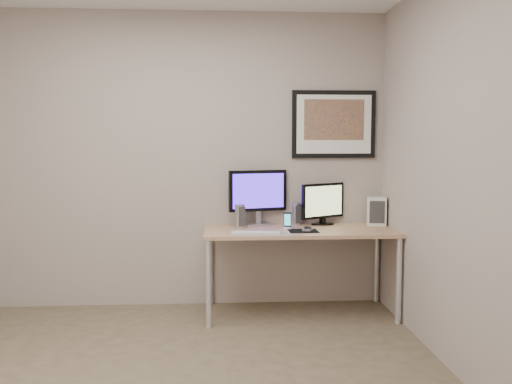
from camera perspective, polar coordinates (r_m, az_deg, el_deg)
room at (r=3.61m, az=-9.25°, el=8.20°), size 3.60×3.60×3.60m
desk at (r=4.60m, az=4.60°, el=-4.71°), size 1.60×0.70×0.73m
framed_art at (r=4.92m, az=8.18°, el=7.08°), size 0.75×0.04×0.60m
monitor_large at (r=4.77m, az=0.20°, el=-0.29°), size 0.52×0.24×0.48m
monitor_tv at (r=4.81m, az=7.05°, el=-1.13°), size 0.41×0.27×0.37m
speaker_left at (r=4.62m, az=-1.72°, el=-2.55°), size 0.11×0.11×0.20m
speaker_right at (r=4.82m, az=4.31°, el=-2.30°), size 0.09×0.09×0.19m
phone_dock at (r=4.58m, az=3.35°, el=-3.02°), size 0.08×0.08×0.14m
keyboard at (r=4.34m, az=0.01°, el=-4.30°), size 0.41×0.16×0.01m
mousepad at (r=4.47m, az=5.00°, el=-4.10°), size 0.24×0.22×0.00m
mouse at (r=4.49m, az=5.47°, el=-3.81°), size 0.10×0.13×0.04m
fan_unit at (r=4.89m, az=12.59°, el=-1.99°), size 0.18×0.15×0.25m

